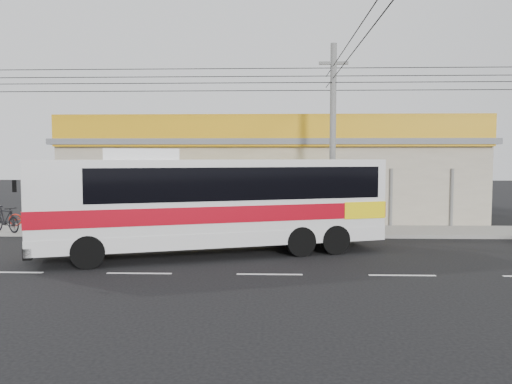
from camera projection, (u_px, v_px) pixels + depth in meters
ground at (270, 258)px, 17.65m from camera, size 120.00×120.00×0.00m
sidewalk at (271, 231)px, 23.63m from camera, size 30.00×3.20×0.15m
lane_markings at (270, 274)px, 15.16m from camera, size 50.00×0.12×0.01m
storefront_building at (271, 179)px, 28.99m from camera, size 22.60×9.20×5.70m
coach_bus at (220, 198)px, 18.18m from camera, size 12.70×6.37×3.85m
motorbike_red at (29, 216)px, 25.00m from camera, size 1.90×1.34×0.95m
motorbike_dark at (5, 219)px, 22.68m from camera, size 2.02×1.47×1.20m
utility_pole at (333, 78)px, 21.85m from camera, size 34.00×14.00×8.53m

